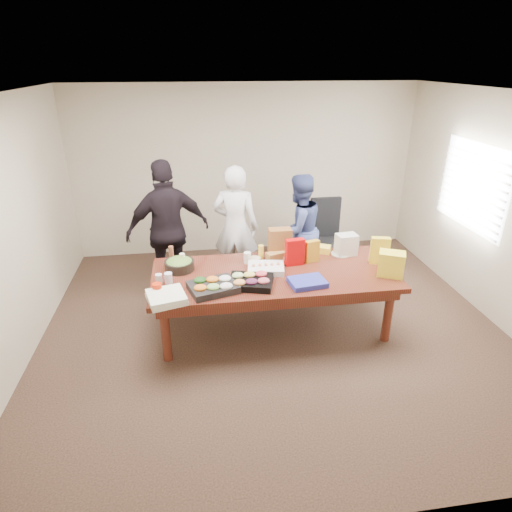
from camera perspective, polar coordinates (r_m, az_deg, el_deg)
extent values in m
cube|color=#47301E|center=(5.40, 2.23, -9.42)|extent=(5.50, 5.00, 0.02)
cube|color=white|center=(4.49, 2.83, 20.78)|extent=(5.50, 5.00, 0.02)
cube|color=beige|center=(7.14, -1.29, 11.15)|extent=(5.50, 0.04, 2.70)
cube|color=beige|center=(2.66, 12.84, -14.67)|extent=(5.50, 0.04, 2.70)
cube|color=beige|center=(5.06, -29.79, 2.13)|extent=(0.04, 5.00, 2.70)
cube|color=beige|center=(5.92, 29.77, 5.05)|extent=(0.04, 5.00, 2.70)
cube|color=white|center=(6.32, 26.68, 8.20)|extent=(0.03, 1.40, 1.10)
cube|color=beige|center=(6.30, 26.38, 8.21)|extent=(0.04, 1.36, 1.00)
cube|color=#4C1C0F|center=(5.19, 2.30, -5.89)|extent=(2.80, 1.20, 0.75)
cube|color=black|center=(6.51, 9.46, 2.02)|extent=(0.56, 0.56, 1.09)
imported|color=white|center=(6.02, -2.70, 3.81)|extent=(0.73, 0.59, 1.75)
imported|color=#3E4B85|center=(6.17, 5.57, 3.48)|extent=(0.96, 0.88, 1.60)
imported|color=black|center=(5.82, -11.48, 3.30)|extent=(1.19, 0.75, 1.88)
cube|color=black|center=(4.64, -5.69, -4.12)|extent=(0.58, 0.51, 0.07)
cube|color=black|center=(4.72, -0.72, -3.44)|extent=(0.55, 0.48, 0.07)
cube|color=white|center=(5.02, 1.31, -1.64)|extent=(0.46, 0.37, 0.07)
cylinder|color=black|center=(5.13, -10.07, -1.22)|extent=(0.43, 0.43, 0.11)
cube|color=#2B33A3|center=(4.77, 6.79, -3.44)|extent=(0.42, 0.34, 0.06)
cube|color=#C30507|center=(5.16, 5.13, 0.52)|extent=(0.23, 0.12, 0.32)
cube|color=yellow|center=(5.38, 16.00, 0.70)|extent=(0.23, 0.14, 0.33)
cube|color=#C18A1D|center=(5.26, 7.36, 0.62)|extent=(0.19, 0.12, 0.27)
cylinder|color=white|center=(5.22, -1.15, -0.22)|extent=(0.09, 0.09, 0.14)
cylinder|color=yellow|center=(5.29, 0.66, 0.47)|extent=(0.07, 0.07, 0.19)
cylinder|color=brown|center=(5.37, -11.11, 0.35)|extent=(0.07, 0.07, 0.19)
cylinder|color=beige|center=(5.14, -9.67, -0.65)|extent=(0.07, 0.07, 0.19)
cube|color=yellow|center=(5.58, 8.47, 0.95)|extent=(0.30, 0.25, 0.09)
cube|color=#A07236|center=(5.30, 2.80, 0.00)|extent=(0.29, 0.20, 0.11)
cube|color=brown|center=(5.36, 3.16, 1.77)|extent=(0.28, 0.16, 0.36)
cylinder|color=red|center=(4.63, -12.89, -4.30)|extent=(0.11, 0.11, 0.13)
cylinder|color=white|center=(4.85, -11.48, -2.88)|extent=(0.10, 0.10, 0.12)
cylinder|color=silver|center=(4.87, -12.69, -2.94)|extent=(0.08, 0.08, 0.10)
cube|color=silver|center=(4.52, -11.71, -5.59)|extent=(0.45, 0.45, 0.04)
cube|color=white|center=(4.50, -11.77, -5.15)|extent=(0.44, 0.44, 0.04)
cylinder|color=white|center=(5.68, 12.03, 0.70)|extent=(0.27, 0.27, 0.01)
cylinder|color=silver|center=(5.57, 11.07, 0.27)|extent=(0.24, 0.24, 0.01)
cylinder|color=beige|center=(5.35, 3.45, -0.09)|extent=(0.16, 0.16, 0.05)
cylinder|color=beige|center=(5.25, -0.15, -0.50)|extent=(0.16, 0.16, 0.06)
cube|color=silver|center=(5.53, 11.82, 1.48)|extent=(0.27, 0.21, 0.27)
cube|color=yellow|center=(5.12, 17.40, -1.00)|extent=(0.34, 0.30, 0.28)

